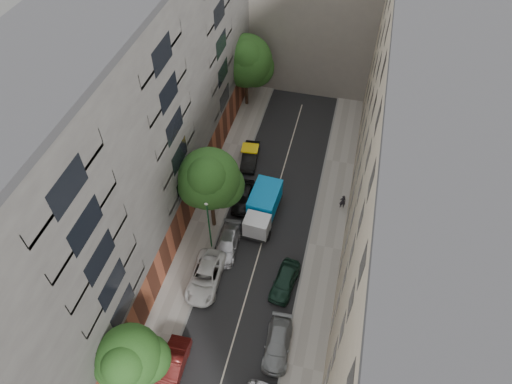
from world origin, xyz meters
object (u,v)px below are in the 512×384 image
(car_left_1, at_px, (172,366))
(car_left_3, at_px, (227,244))
(tree_near, at_px, (130,360))
(tree_mid, at_px, (210,181))
(tree_far, at_px, (247,63))
(car_left_2, at_px, (205,277))
(car_right_1, at_px, (278,344))
(car_right_2, at_px, (285,281))
(car_left_4, at_px, (243,197))
(pedestrian, at_px, (343,202))
(tarp_truck, at_px, (263,208))
(lamp_post, at_px, (208,220))
(car_left_5, at_px, (250,156))

(car_left_1, distance_m, car_left_3, 11.28)
(tree_near, distance_m, tree_mid, 14.97)
(tree_mid, bearing_deg, tree_far, 95.22)
(car_left_2, height_order, tree_near, tree_near)
(car_left_3, relative_size, tree_far, 0.53)
(car_right_1, bearing_deg, car_right_2, 93.30)
(car_left_4, distance_m, pedestrian, 9.35)
(car_left_2, distance_m, tree_far, 24.66)
(tarp_truck, distance_m, lamp_post, 6.08)
(car_left_1, bearing_deg, pedestrian, 59.69)
(car_left_3, relative_size, tree_near, 0.67)
(car_left_3, relative_size, lamp_post, 0.76)
(tarp_truck, bearing_deg, tree_far, 112.82)
(car_left_2, xyz_separation_m, car_left_5, (0.00, 14.80, -0.02))
(pedestrian, bearing_deg, lamp_post, 23.94)
(car_left_1, distance_m, car_left_2, 7.60)
(car_left_2, bearing_deg, car_left_5, 88.52)
(car_right_2, height_order, tree_near, tree_near)
(car_left_3, height_order, car_right_2, car_right_2)
(tarp_truck, bearing_deg, car_left_3, -114.88)
(car_left_3, xyz_separation_m, car_left_5, (-0.80, 11.15, 0.05))
(tree_near, bearing_deg, car_left_3, 79.02)
(car_left_3, distance_m, lamp_post, 3.51)
(car_left_2, xyz_separation_m, tree_far, (-2.70, 24.00, 4.97))
(car_left_3, relative_size, car_left_5, 1.05)
(tree_far, bearing_deg, car_left_5, -73.62)
(car_left_1, relative_size, tree_mid, 0.50)
(car_left_3, height_order, car_right_1, car_left_3)
(tarp_truck, distance_m, car_right_2, 7.40)
(car_left_3, bearing_deg, tree_far, 96.35)
(pedestrian, bearing_deg, tree_far, -56.78)
(lamp_post, bearing_deg, car_left_2, -80.12)
(car_right_2, bearing_deg, car_left_5, 122.66)
(car_right_2, relative_size, tree_far, 0.49)
(tree_mid, relative_size, lamp_post, 1.47)
(lamp_post, distance_m, pedestrian, 13.18)
(car_left_2, relative_size, car_left_3, 1.16)
(car_right_1, bearing_deg, pedestrian, 75.76)
(car_right_2, xyz_separation_m, tree_mid, (-7.44, 4.56, 5.31))
(car_left_2, height_order, lamp_post, lamp_post)
(tree_mid, bearing_deg, car_right_2, -31.48)
(car_left_2, height_order, car_left_5, car_left_2)
(car_right_1, height_order, tree_mid, tree_mid)
(car_left_1, relative_size, car_left_2, 0.84)
(car_left_4, bearing_deg, tarp_truck, -35.19)
(car_left_3, bearing_deg, car_left_5, 90.68)
(tarp_truck, distance_m, car_left_5, 7.73)
(car_right_2, bearing_deg, lamp_post, 169.68)
(car_left_2, bearing_deg, tree_near, -101.91)
(car_right_2, relative_size, tree_mid, 0.47)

